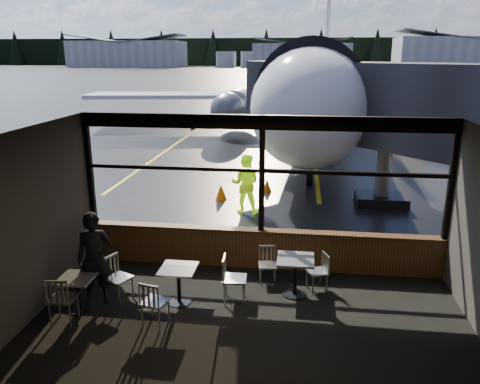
% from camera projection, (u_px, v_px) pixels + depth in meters
% --- Properties ---
extents(ground_plane, '(520.00, 520.00, 0.00)m').
position_uv_depth(ground_plane, '(300.00, 73.00, 124.95)').
color(ground_plane, black).
rests_on(ground_plane, ground).
extents(carpet_floor, '(8.00, 6.00, 0.01)m').
position_uv_depth(carpet_floor, '(245.00, 343.00, 7.95)').
color(carpet_floor, black).
rests_on(carpet_floor, ground).
extents(ceiling, '(8.00, 6.00, 0.04)m').
position_uv_depth(ceiling, '(246.00, 140.00, 6.96)').
color(ceiling, '#38332D').
rests_on(ceiling, ground).
extents(wall_left, '(0.04, 6.00, 3.50)m').
position_uv_depth(wall_left, '(12.00, 236.00, 7.95)').
color(wall_left, '#4A433B').
rests_on(wall_left, ground).
extents(wall_back, '(8.00, 0.04, 3.50)m').
position_uv_depth(wall_back, '(209.00, 369.00, 4.60)').
color(wall_back, '#4A433B').
rests_on(wall_back, ground).
extents(window_sill, '(8.00, 0.28, 0.90)m').
position_uv_depth(window_sill, '(261.00, 249.00, 10.67)').
color(window_sill, '#4D2F17').
rests_on(window_sill, ground).
extents(window_header, '(8.00, 0.18, 0.30)m').
position_uv_depth(window_header, '(263.00, 122.00, 9.86)').
color(window_header, black).
rests_on(window_header, ground).
extents(mullion_left, '(0.12, 0.12, 2.60)m').
position_uv_depth(mullion_left, '(90.00, 170.00, 10.67)').
color(mullion_left, black).
rests_on(mullion_left, ground).
extents(mullion_centre, '(0.12, 0.12, 2.60)m').
position_uv_depth(mullion_centre, '(262.00, 175.00, 10.18)').
color(mullion_centre, black).
rests_on(mullion_centre, ground).
extents(mullion_right, '(0.12, 0.12, 2.60)m').
position_uv_depth(mullion_right, '(452.00, 181.00, 9.69)').
color(mullion_right, black).
rests_on(mullion_right, ground).
extents(window_transom, '(8.00, 0.10, 0.08)m').
position_uv_depth(window_transom, '(262.00, 171.00, 10.15)').
color(window_transom, black).
rests_on(window_transom, ground).
extents(airliner, '(32.66, 38.39, 11.19)m').
position_uv_depth(airliner, '(323.00, 39.00, 27.62)').
color(airliner, white).
rests_on(airliner, ground_plane).
extents(jet_bridge, '(9.70, 11.86, 5.17)m').
position_uv_depth(jet_bridge, '(390.00, 125.00, 14.85)').
color(jet_bridge, '#2E2E31').
rests_on(jet_bridge, ground_plane).
extents(cafe_table_near, '(0.74, 0.74, 0.81)m').
position_uv_depth(cafe_table_near, '(295.00, 277.00, 9.45)').
color(cafe_table_near, '#A7A099').
rests_on(cafe_table_near, carpet_floor).
extents(cafe_table_mid, '(0.69, 0.69, 0.76)m').
position_uv_depth(cafe_table_mid, '(179.00, 286.00, 9.15)').
color(cafe_table_mid, gray).
rests_on(cafe_table_mid, carpet_floor).
extents(cafe_table_left, '(0.64, 0.64, 0.70)m').
position_uv_depth(cafe_table_left, '(78.00, 294.00, 8.88)').
color(cafe_table_left, '#A39E96').
rests_on(cafe_table_left, carpet_floor).
extents(chair_near_e, '(0.57, 0.57, 0.81)m').
position_uv_depth(chair_near_e, '(317.00, 272.00, 9.66)').
color(chair_near_e, '#BDB7AA').
rests_on(chair_near_e, carpet_floor).
extents(chair_near_w, '(0.55, 0.55, 0.96)m').
position_uv_depth(chair_near_w, '(235.00, 279.00, 9.18)').
color(chair_near_w, '#B3AFA2').
rests_on(chair_near_w, carpet_floor).
extents(chair_near_n, '(0.49, 0.49, 0.80)m').
position_uv_depth(chair_near_n, '(268.00, 265.00, 9.97)').
color(chair_near_n, '#A9A499').
rests_on(chair_near_n, carpet_floor).
extents(chair_mid_s, '(0.59, 0.59, 0.90)m').
position_uv_depth(chair_mid_s, '(155.00, 302.00, 8.39)').
color(chair_mid_s, beige).
rests_on(chair_mid_s, carpet_floor).
extents(chair_mid_w, '(0.67, 0.67, 0.92)m').
position_uv_depth(chair_mid_w, '(119.00, 279.00, 9.25)').
color(chair_mid_w, '#B7B2A5').
rests_on(chair_mid_w, carpet_floor).
extents(chair_left_s, '(0.55, 0.55, 0.95)m').
position_uv_depth(chair_left_s, '(63.00, 299.00, 8.46)').
color(chair_left_s, '#BCB6AA').
rests_on(chair_left_s, carpet_floor).
extents(passenger, '(0.78, 0.64, 1.86)m').
position_uv_depth(passenger, '(95.00, 259.00, 9.03)').
color(passenger, black).
rests_on(passenger, carpet_floor).
extents(ground_crew, '(0.91, 0.71, 1.84)m').
position_uv_depth(ground_crew, '(245.00, 184.00, 14.33)').
color(ground_crew, '#BFF219').
rests_on(ground_crew, ground_plane).
extents(cone_nose, '(0.34, 0.34, 0.47)m').
position_uv_depth(cone_nose, '(267.00, 185.00, 16.71)').
color(cone_nose, '#F53F07').
rests_on(cone_nose, ground_plane).
extents(cone_wing, '(0.40, 0.40, 0.55)m').
position_uv_depth(cone_wing, '(193.00, 124.00, 31.17)').
color(cone_wing, orange).
rests_on(cone_wing, ground_plane).
extents(hangar_left, '(45.00, 18.00, 11.00)m').
position_uv_depth(hangar_left, '(128.00, 53.00, 189.21)').
color(hangar_left, silver).
rests_on(hangar_left, ground_plane).
extents(hangar_mid, '(38.00, 15.00, 10.00)m').
position_uv_depth(hangar_mid, '(302.00, 54.00, 185.37)').
color(hangar_mid, silver).
rests_on(hangar_mid, ground_plane).
extents(hangar_right, '(50.00, 20.00, 12.00)m').
position_uv_depth(hangar_right, '(467.00, 51.00, 170.93)').
color(hangar_right, silver).
rests_on(hangar_right, ground_plane).
extents(fuel_tank_a, '(8.00, 8.00, 6.00)m').
position_uv_depth(fuel_tank_a, '(226.00, 59.00, 186.82)').
color(fuel_tank_a, silver).
rests_on(fuel_tank_a, ground_plane).
extents(fuel_tank_b, '(8.00, 8.00, 6.00)m').
position_uv_depth(fuel_tank_b, '(251.00, 59.00, 185.57)').
color(fuel_tank_b, silver).
rests_on(fuel_tank_b, ground_plane).
extents(fuel_tank_c, '(8.00, 8.00, 6.00)m').
position_uv_depth(fuel_tank_c, '(276.00, 59.00, 184.32)').
color(fuel_tank_c, silver).
rests_on(fuel_tank_c, ground_plane).
extents(treeline, '(360.00, 3.00, 12.00)m').
position_uv_depth(treeline, '(302.00, 52.00, 208.86)').
color(treeline, black).
rests_on(treeline, ground_plane).
extents(cone_extra, '(0.39, 0.39, 0.54)m').
position_uv_depth(cone_extra, '(221.00, 192.00, 15.76)').
color(cone_extra, orange).
rests_on(cone_extra, ground_plane).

